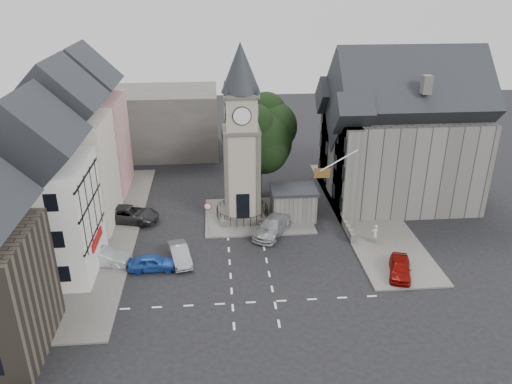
{
  "coord_description": "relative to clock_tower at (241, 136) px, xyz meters",
  "views": [
    {
      "loc": [
        -2.3,
        -34.62,
        21.47
      ],
      "look_at": [
        1.06,
        5.0,
        3.91
      ],
      "focal_mm": 35.0,
      "sensor_mm": 36.0,
      "label": 1
    }
  ],
  "objects": [
    {
      "name": "central_island",
      "position": [
        1.5,
        0.01,
        -8.04
      ],
      "size": [
        10.0,
        8.0,
        0.16
      ],
      "primitive_type": "cube",
      "color": "#595651",
      "rests_on": "ground"
    },
    {
      "name": "terrace_pink",
      "position": [
        -15.5,
        8.01,
        -1.54
      ],
      "size": [
        8.1,
        7.6,
        12.8
      ],
      "color": "tan",
      "rests_on": "ground"
    },
    {
      "name": "flagpole",
      "position": [
        8.0,
        -3.99,
        -1.12
      ],
      "size": [
        3.68,
        0.1,
        2.74
      ],
      "color": "white",
      "rests_on": "ground"
    },
    {
      "name": "backdrop_west",
      "position": [
        -12.0,
        20.01,
        -4.12
      ],
      "size": [
        20.0,
        10.0,
        8.0
      ],
      "primitive_type": "cube",
      "color": "#4C4944",
      "rests_on": "ground"
    },
    {
      "name": "car_island_silver",
      "position": [
        -5.5,
        -7.49,
        -7.46
      ],
      "size": [
        2.32,
        4.25,
        1.33
      ],
      "primitive_type": "imported",
      "rotation": [
        0.0,
        0.0,
        0.24
      ],
      "color": "#95979D",
      "rests_on": "ground"
    },
    {
      "name": "clock_tower",
      "position": [
        0.0,
        0.0,
        0.0
      ],
      "size": [
        4.86,
        4.86,
        16.25
      ],
      "color": "#4C4944",
      "rests_on": "ground"
    },
    {
      "name": "terrace_cream",
      "position": [
        -15.5,
        0.01,
        -1.54
      ],
      "size": [
        8.1,
        7.6,
        12.8
      ],
      "color": "beige",
      "rests_on": "ground"
    },
    {
      "name": "car_west_silver",
      "position": [
        -11.5,
        -7.53,
        -7.42
      ],
      "size": [
        4.47,
        2.37,
        1.4
      ],
      "primitive_type": "imported",
      "rotation": [
        0.0,
        0.0,
        1.35
      ],
      "color": "#A1A6A9",
      "rests_on": "ground"
    },
    {
      "name": "east_building",
      "position": [
        15.59,
        3.01,
        -1.86
      ],
      "size": [
        14.4,
        11.4,
        12.6
      ],
      "color": "#5D5B55",
      "rests_on": "ground"
    },
    {
      "name": "car_west_grey",
      "position": [
        -10.54,
        0.01,
        -7.36
      ],
      "size": [
        5.9,
        3.76,
        1.52
      ],
      "primitive_type": "imported",
      "rotation": [
        0.0,
        0.0,
        1.33
      ],
      "color": "#28282A",
      "rests_on": "ground"
    },
    {
      "name": "road_markings",
      "position": [
        0.0,
        -13.49,
        -8.12
      ],
      "size": [
        20.0,
        8.0,
        0.01
      ],
      "primitive_type": "cube",
      "color": "silver",
      "rests_on": "ground"
    },
    {
      "name": "terrace_tudor",
      "position": [
        -15.5,
        -7.99,
        -1.93
      ],
      "size": [
        8.1,
        7.6,
        12.0
      ],
      "color": "silver",
      "rests_on": "ground"
    },
    {
      "name": "car_island_east",
      "position": [
        2.5,
        -3.49,
        -7.36
      ],
      "size": [
        4.47,
        5.58,
        1.52
      ],
      "primitive_type": "imported",
      "rotation": [
        0.0,
        0.0,
        -0.53
      ],
      "color": "#A5A9AD",
      "rests_on": "ground"
    },
    {
      "name": "east_boundary_wall",
      "position": [
        9.2,
        2.01,
        -7.67
      ],
      "size": [
        0.4,
        16.0,
        0.9
      ],
      "primitive_type": "cube",
      "color": "#5D5B55",
      "rests_on": "ground"
    },
    {
      "name": "ground",
      "position": [
        0.0,
        -7.99,
        -8.12
      ],
      "size": [
        120.0,
        120.0,
        0.0
      ],
      "primitive_type": "plane",
      "color": "black",
      "rests_on": "ground"
    },
    {
      "name": "car_west_blue",
      "position": [
        -7.56,
        -8.57,
        -7.47
      ],
      "size": [
        3.8,
        1.55,
        1.29
      ],
      "primitive_type": "imported",
      "rotation": [
        0.0,
        0.0,
        1.58
      ],
      "color": "#1D46A0",
      "rests_on": "ground"
    },
    {
      "name": "pavement_east",
      "position": [
        12.0,
        0.01,
        -8.05
      ],
      "size": [
        6.0,
        26.0,
        0.14
      ],
      "primitive_type": "cube",
      "color": "#595651",
      "rests_on": "ground"
    },
    {
      "name": "car_east_red",
      "position": [
        11.5,
        -10.99,
        -7.45
      ],
      "size": [
        2.73,
        4.22,
        1.34
      ],
      "primitive_type": "imported",
      "rotation": [
        0.0,
        0.0,
        -0.32
      ],
      "color": "maroon",
      "rests_on": "ground"
    },
    {
      "name": "pavement_west",
      "position": [
        -12.5,
        -1.99,
        -8.05
      ],
      "size": [
        6.0,
        30.0,
        0.14
      ],
      "primitive_type": "cube",
      "color": "#595651",
      "rests_on": "ground"
    },
    {
      "name": "warning_sign_post",
      "position": [
        -3.2,
        -2.56,
        -6.09
      ],
      "size": [
        0.7,
        0.19,
        2.85
      ],
      "color": "black",
      "rests_on": "ground"
    },
    {
      "name": "stone_shelter",
      "position": [
        4.8,
        -0.49,
        -6.57
      ],
      "size": [
        4.3,
        3.3,
        3.08
      ],
      "color": "#5D5B55",
      "rests_on": "ground"
    },
    {
      "name": "pedestrian",
      "position": [
        11.02,
        -5.99,
        -7.21
      ],
      "size": [
        0.76,
        0.62,
        1.81
      ],
      "primitive_type": "imported",
      "rotation": [
        0.0,
        0.0,
        3.46
      ],
      "color": "#C0B59F",
      "rests_on": "ground"
    },
    {
      "name": "town_tree",
      "position": [
        2.0,
        5.01,
        -1.15
      ],
      "size": [
        7.2,
        7.2,
        10.8
      ],
      "color": "black",
      "rests_on": "ground"
    }
  ]
}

